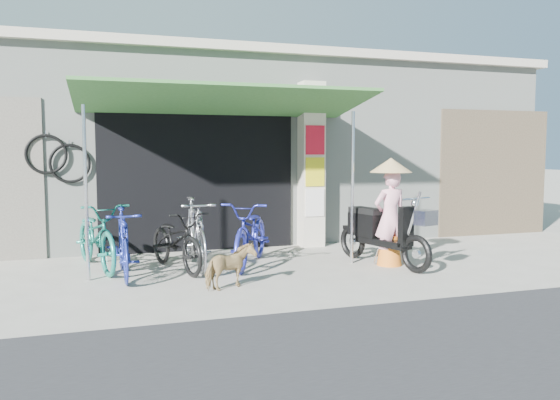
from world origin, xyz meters
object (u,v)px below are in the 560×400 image
object	(u,v)px
street_dog	(230,267)
nun	(390,212)
bike_teal	(97,236)
bike_silver	(195,233)
bike_blue	(123,243)
moped	(380,233)
bike_black	(176,240)
bike_navy	(252,233)

from	to	relation	value
street_dog	nun	xyz separation A→B (m)	(2.65, 0.70, 0.54)
bike_teal	nun	bearing A→B (deg)	-29.23
bike_silver	nun	size ratio (longest dim) A/B	1.07
bike_teal	nun	size ratio (longest dim) A/B	1.16
street_dog	nun	bearing A→B (deg)	-101.16
bike_blue	nun	xyz separation A→B (m)	(3.92, -0.35, 0.34)
moped	street_dog	bearing A→B (deg)	-179.45
bike_silver	street_dog	bearing A→B (deg)	-81.12
bike_silver	street_dog	world-z (taller)	bike_silver
street_dog	bike_silver	bearing A→B (deg)	-16.08
bike_black	bike_silver	world-z (taller)	bike_silver
bike_black	bike_navy	xyz separation A→B (m)	(1.14, -0.02, 0.06)
bike_blue	street_dog	distance (m)	1.66
bike_blue	nun	bearing A→B (deg)	-7.09
moped	nun	bearing A→B (deg)	-50.29
bike_black	bike_navy	world-z (taller)	bike_navy
bike_navy	nun	bearing A→B (deg)	10.21
bike_teal	street_dog	xyz separation A→B (m)	(1.63, -1.75, -0.22)
street_dog	moped	world-z (taller)	moped
bike_blue	moped	bearing A→B (deg)	-6.08
bike_black	nun	size ratio (longest dim) A/B	1.03
bike_teal	bike_navy	bearing A→B (deg)	-26.61
bike_silver	bike_black	bearing A→B (deg)	-171.24
bike_silver	bike_navy	distance (m)	0.86
bike_silver	nun	bearing A→B (deg)	-14.05
bike_black	bike_navy	size ratio (longest dim) A/B	0.89
bike_teal	nun	world-z (taller)	nun
bike_navy	moped	size ratio (longest dim) A/B	1.02
bike_navy	moped	world-z (taller)	moped
bike_teal	bike_blue	size ratio (longest dim) A/B	1.19
nun	bike_black	bearing A→B (deg)	-14.12
bike_black	nun	bearing A→B (deg)	-27.98
nun	bike_blue	bearing A→B (deg)	-8.12
bike_teal	moped	world-z (taller)	moped
bike_teal	nun	xyz separation A→B (m)	(4.28, -1.05, 0.32)
nun	moped	bearing A→B (deg)	-36.76
bike_teal	bike_blue	xyz separation A→B (m)	(0.35, -0.70, -0.02)
bike_navy	street_dog	world-z (taller)	bike_navy
moped	nun	xyz separation A→B (m)	(0.12, -0.08, 0.33)
nun	bike_silver	bearing A→B (deg)	-16.06
bike_blue	nun	distance (m)	3.95
bike_black	moped	world-z (taller)	moped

